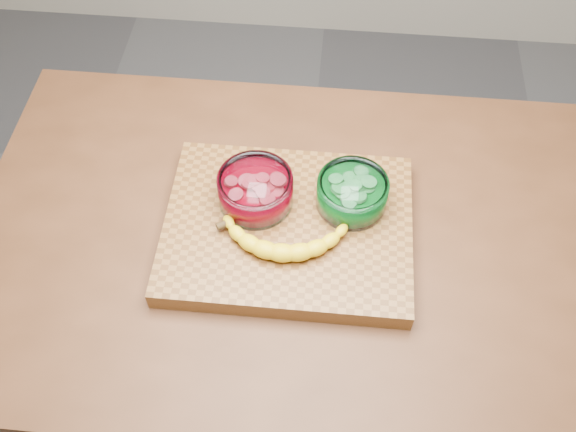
{
  "coord_description": "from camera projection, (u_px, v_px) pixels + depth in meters",
  "views": [
    {
      "loc": [
        0.06,
        -0.66,
        1.89
      ],
      "look_at": [
        0.0,
        0.0,
        0.96
      ],
      "focal_mm": 40.0,
      "sensor_mm": 36.0,
      "label": 1
    }
  ],
  "objects": [
    {
      "name": "cutting_board",
      "position": [
        288.0,
        229.0,
        1.18
      ],
      "size": [
        0.45,
        0.35,
        0.04
      ],
      "primitive_type": "cube",
      "color": "brown",
      "rests_on": "counter"
    },
    {
      "name": "bowl_red",
      "position": [
        256.0,
        190.0,
        1.17
      ],
      "size": [
        0.14,
        0.14,
        0.06
      ],
      "color": "white",
      "rests_on": "cutting_board"
    },
    {
      "name": "banana",
      "position": [
        283.0,
        239.0,
        1.12
      ],
      "size": [
        0.26,
        0.11,
        0.04
      ],
      "primitive_type": null,
      "color": "yellow",
      "rests_on": "cutting_board"
    },
    {
      "name": "ground",
      "position": [
        288.0,
        401.0,
        1.93
      ],
      "size": [
        3.5,
        3.5,
        0.0
      ],
      "primitive_type": "plane",
      "color": "#56565B",
      "rests_on": "ground"
    },
    {
      "name": "bowl_green",
      "position": [
        352.0,
        193.0,
        1.16
      ],
      "size": [
        0.13,
        0.13,
        0.06
      ],
      "color": "white",
      "rests_on": "cutting_board"
    },
    {
      "name": "counter",
      "position": [
        288.0,
        337.0,
        1.56
      ],
      "size": [
        1.2,
        0.8,
        0.9
      ],
      "primitive_type": "cube",
      "color": "#4E2B17",
      "rests_on": "ground"
    }
  ]
}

